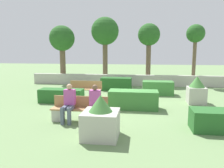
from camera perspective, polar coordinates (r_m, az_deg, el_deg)
ground_plane at (r=10.12m, az=1.46°, el=-5.51°), size 60.00×60.00×0.00m
perimeter_wall at (r=15.75m, az=3.83°, el=1.03°), size 14.01×0.30×0.77m
bench_front at (r=7.91m, az=-8.51°, el=-7.13°), size 2.00×0.49×0.86m
bench_left_side at (r=11.83m, az=-7.01°, el=-1.84°), size 1.76×0.48×0.86m
person_seated_man at (r=7.78m, az=-11.24°, el=-4.46°), size 0.38×0.63×1.33m
person_seated_woman at (r=7.54m, az=-4.64°, el=-4.79°), size 0.38×0.63×1.33m
hedge_block_near_left at (r=10.86m, az=-13.07°, el=-2.99°), size 2.10×0.75×0.65m
hedge_block_near_right at (r=12.69m, az=11.84°, el=-1.00°), size 1.71×0.88×0.77m
hedge_block_mid_left at (r=9.47m, az=5.56°, el=-4.08°), size 2.10×0.85×0.79m
hedge_block_mid_right at (r=13.84m, az=1.12°, el=0.04°), size 1.92×0.86×0.79m
hedge_block_far_left at (r=7.63m, az=25.55°, el=-8.58°), size 1.52×0.86×0.66m
planter_corner_left at (r=11.07m, az=21.21°, el=-1.57°), size 0.80×0.80×1.30m
planter_corner_right at (r=6.33m, az=-2.97°, el=-9.36°), size 1.01×1.01×1.25m
tree_leftmost at (r=17.43m, az=-12.92°, el=11.13°), size 1.93×1.93×4.38m
tree_center_left at (r=16.97m, az=-1.83°, el=13.29°), size 2.09×2.09×5.00m
tree_center_right at (r=16.75m, az=9.62°, el=12.03°), size 1.63×1.63×4.48m
tree_rightmost at (r=16.43m, az=20.97°, el=11.57°), size 1.25×1.25×4.28m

